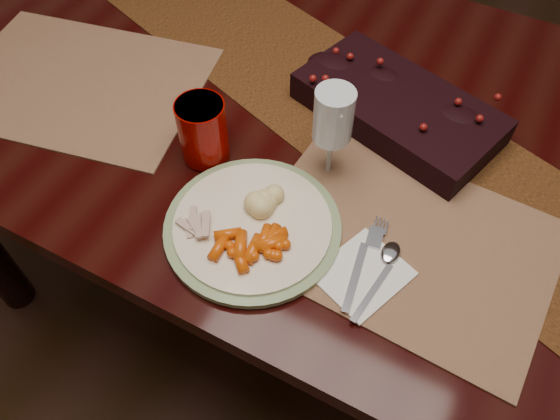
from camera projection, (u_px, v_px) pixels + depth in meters
The scene contains 15 objects.
floor at pixel (322, 298), 1.66m from camera, with size 5.00×5.00×0.00m, color black.
dining_table at pixel (332, 228), 1.36m from camera, with size 1.80×1.00×0.75m, color black.
table_runner at pixel (373, 123), 1.04m from camera, with size 1.51×0.31×0.00m, color black.
centerpiece at pixel (399, 104), 1.02m from camera, with size 0.38×0.19×0.08m, color black, non-canonical shape.
placemat_main at pixel (404, 240), 0.88m from camera, with size 0.47×0.34×0.00m, color brown.
placemat_second at pixel (79, 82), 1.11m from camera, with size 0.50×0.37×0.00m, color #9C7149.
dinner_plate at pixel (253, 226), 0.89m from camera, with size 0.29×0.29×0.02m, color #F2E1C1.
baby_carrots at pixel (251, 244), 0.85m from camera, with size 0.11×0.09×0.02m, color #CF4907, non-canonical shape.
mashed_potatoes at pixel (268, 199), 0.89m from camera, with size 0.08×0.07×0.04m, color beige, non-canonical shape.
turkey_shreds at pixel (199, 225), 0.87m from camera, with size 0.06×0.06×0.01m, color #BCA69F, non-canonical shape.
napkin at pixel (363, 274), 0.84m from camera, with size 0.11×0.13×0.00m, color white.
fork at pixel (360, 266), 0.84m from camera, with size 0.02×0.16×0.00m, color silver, non-canonical shape.
spoon at pixel (378, 279), 0.83m from camera, with size 0.03×0.15×0.00m, color silver, non-canonical shape.
red_cup at pixel (203, 131), 0.95m from camera, with size 0.09×0.09×0.12m, color #7E0300.
wine_glass at pixel (331, 135), 0.90m from camera, with size 0.07×0.07×0.18m, color #BDBDBD, non-canonical shape.
Camera 1 is at (0.24, -0.74, 1.49)m, focal length 35.00 mm.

